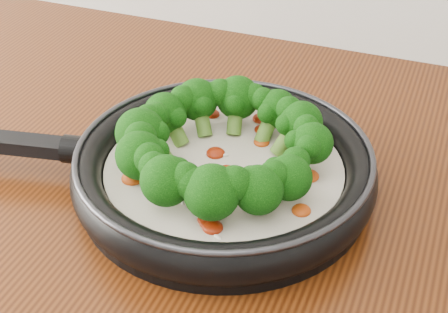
% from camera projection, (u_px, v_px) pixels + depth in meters
% --- Properties ---
extents(skillet, '(0.58, 0.42, 0.10)m').
position_uv_depth(skillet, '(220.00, 163.00, 0.77)').
color(skillet, black).
rests_on(skillet, counter).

